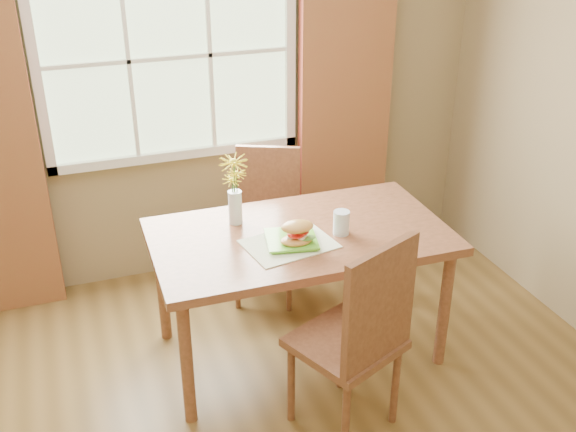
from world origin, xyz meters
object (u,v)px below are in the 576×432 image
(dining_table, at_px, (300,245))
(chair_near, at_px, (361,333))
(water_glass, at_px, (341,223))
(chair_far, at_px, (267,217))
(flower_vase, at_px, (234,184))
(croissant_sandwich, at_px, (297,233))

(dining_table, distance_m, chair_near, 0.71)
(dining_table, distance_m, water_glass, 0.26)
(chair_far, distance_m, flower_vase, 0.74)
(dining_table, bearing_deg, chair_far, 88.06)
(chair_near, xyz_separation_m, croissant_sandwich, (-0.11, 0.56, 0.26))
(croissant_sandwich, distance_m, water_glass, 0.28)
(croissant_sandwich, height_order, water_glass, croissant_sandwich)
(dining_table, height_order, flower_vase, flower_vase)
(flower_vase, bearing_deg, chair_near, -70.51)
(croissant_sandwich, xyz_separation_m, water_glass, (0.27, 0.06, -0.02))
(chair_far, distance_m, water_glass, 0.85)
(water_glass, relative_size, flower_vase, 0.34)
(chair_near, relative_size, flower_vase, 2.79)
(chair_near, xyz_separation_m, flower_vase, (-0.33, 0.93, 0.42))
(water_glass, bearing_deg, croissant_sandwich, -167.67)
(croissant_sandwich, bearing_deg, flower_vase, 123.33)
(chair_far, relative_size, croissant_sandwich, 5.35)
(chair_far, height_order, water_glass, chair_far)
(chair_far, relative_size, water_glass, 7.46)
(dining_table, height_order, croissant_sandwich, croissant_sandwich)
(water_glass, height_order, flower_vase, flower_vase)
(chair_far, height_order, flower_vase, flower_vase)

